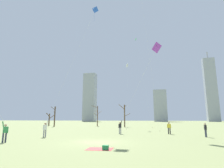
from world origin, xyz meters
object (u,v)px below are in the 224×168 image
at_px(bare_tree_left_of_center, 97,115).
at_px(kite_flyer_foreground_left_blue, 59,95).
at_px(bystander_watching_nearby, 169,127).
at_px(bare_tree_right_of_center, 55,116).
at_px(distant_kite_drifting_right_green, 137,47).
at_px(bare_tree_far_right_edge, 124,115).
at_px(bystander_strolling_midfield, 205,129).
at_px(picnic_spot, 103,148).
at_px(distant_kite_drifting_left_white, 127,69).
at_px(kite_flyer_midfield_left_purple, 130,106).
at_px(bare_tree_rightmost, 49,119).

bearing_deg(bare_tree_left_of_center, kite_flyer_foreground_left_blue, -80.96).
bearing_deg(kite_flyer_foreground_left_blue, bystander_watching_nearby, 24.20).
bearing_deg(bare_tree_right_of_center, kite_flyer_foreground_left_blue, -58.18).
height_order(distant_kite_drifting_right_green, bare_tree_far_right_edge, distant_kite_drifting_right_green).
bearing_deg(bare_tree_far_right_edge, distant_kite_drifting_right_green, 32.35).
height_order(kite_flyer_foreground_left_blue, bare_tree_far_right_edge, kite_flyer_foreground_left_blue).
bearing_deg(bystander_strolling_midfield, bare_tree_far_right_edge, 119.87).
relative_size(bystander_watching_nearby, distant_kite_drifting_right_green, 0.06).
distance_m(distant_kite_drifting_right_green, picnic_spot, 43.05).
relative_size(kite_flyer_foreground_left_blue, bare_tree_left_of_center, 3.69).
bearing_deg(distant_kite_drifting_left_white, distant_kite_drifting_right_green, 76.13).
relative_size(distant_kite_drifting_right_green, bare_tree_left_of_center, 4.29).
height_order(bare_tree_far_right_edge, bare_tree_left_of_center, bare_tree_left_of_center).
distance_m(kite_flyer_foreground_left_blue, bystander_strolling_midfield, 18.14).
height_order(kite_flyer_midfield_left_purple, distant_kite_drifting_left_white, distant_kite_drifting_left_white).
bearing_deg(bare_tree_left_of_center, bystander_strolling_midfield, -50.92).
height_order(kite_flyer_midfield_left_purple, picnic_spot, kite_flyer_midfield_left_purple).
height_order(kite_flyer_foreground_left_blue, bare_tree_left_of_center, kite_flyer_foreground_left_blue).
bearing_deg(kite_flyer_midfield_left_purple, picnic_spot, -90.13).
bearing_deg(distant_kite_drifting_right_green, bare_tree_right_of_center, -169.77).
bearing_deg(bystander_strolling_midfield, distant_kite_drifting_left_white, 122.93).
bearing_deg(bystander_watching_nearby, bare_tree_far_right_edge, 115.75).
bearing_deg(bare_tree_left_of_center, distant_kite_drifting_left_white, -41.18).
bearing_deg(picnic_spot, kite_flyer_foreground_left_blue, 135.08).
xyz_separation_m(distant_kite_drifting_left_white, bare_tree_left_of_center, (-10.38, 9.08, -10.69)).
xyz_separation_m(bare_tree_right_of_center, bare_tree_left_of_center, (10.42, 5.58, 0.26)).
bearing_deg(bare_tree_left_of_center, distant_kite_drifting_right_green, -6.92).
xyz_separation_m(distant_kite_drifting_right_green, bare_tree_far_right_edge, (-3.59, -2.27, -19.13)).
xyz_separation_m(distant_kite_drifting_left_white, distant_kite_drifting_right_green, (1.87, 7.59, 8.31)).
distance_m(bare_tree_right_of_center, bare_tree_left_of_center, 11.82).
relative_size(kite_flyer_midfield_left_purple, bare_tree_far_right_edge, 2.17).
bearing_deg(bystander_strolling_midfield, kite_flyer_midfield_left_purple, 168.26).
bearing_deg(distant_kite_drifting_right_green, kite_flyer_midfield_left_purple, -87.80).
distance_m(bystander_watching_nearby, bare_tree_far_right_edge, 22.53).
xyz_separation_m(bystander_watching_nearby, distant_kite_drifting_left_white, (-8.03, 14.88, 12.97)).
bearing_deg(bare_tree_rightmost, bystander_strolling_midfield, -35.47).
bearing_deg(kite_flyer_foreground_left_blue, bare_tree_far_right_edge, 81.61).
bearing_deg(kite_flyer_foreground_left_blue, distant_kite_drifting_right_green, 75.36).
relative_size(bare_tree_far_right_edge, bare_tree_rightmost, 1.52).
height_order(bare_tree_far_right_edge, bare_tree_right_of_center, bare_tree_far_right_edge).
bearing_deg(distant_kite_drifting_right_green, bystander_watching_nearby, -74.69).
distance_m(kite_flyer_foreground_left_blue, bare_tree_right_of_center, 28.92).
height_order(kite_flyer_foreground_left_blue, bystander_watching_nearby, kite_flyer_foreground_left_blue).
xyz_separation_m(kite_flyer_midfield_left_purple, bystander_watching_nearby, (5.23, 1.54, -2.90)).
bearing_deg(bare_tree_right_of_center, bare_tree_rightmost, 134.19).
height_order(distant_kite_drifting_left_white, bare_tree_far_right_edge, distant_kite_drifting_left_white).
relative_size(kite_flyer_foreground_left_blue, bare_tree_far_right_edge, 3.75).
bearing_deg(bystander_watching_nearby, distant_kite_drifting_left_white, 118.35).
relative_size(bystander_watching_nearby, bare_tree_left_of_center, 0.27).
height_order(kite_flyer_midfield_left_purple, bare_tree_far_right_edge, kite_flyer_midfield_left_purple).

